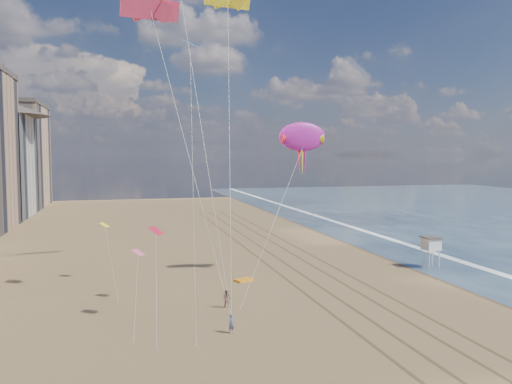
{
  "coord_description": "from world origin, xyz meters",
  "views": [
    {
      "loc": [
        -18.11,
        -26.23,
        13.53
      ],
      "look_at": [
        -4.24,
        26.0,
        9.5
      ],
      "focal_mm": 35.0,
      "sensor_mm": 36.0,
      "label": 1
    }
  ],
  "objects_px": {
    "lifeguard_stand": "(431,244)",
    "kite_flyer_b": "(227,299)",
    "kite_flyer_a": "(232,323)",
    "show_kite": "(302,137)",
    "grounded_kite": "(244,280)"
  },
  "relations": [
    {
      "from": "lifeguard_stand",
      "to": "show_kite",
      "type": "bearing_deg",
      "value": 178.42
    },
    {
      "from": "lifeguard_stand",
      "to": "grounded_kite",
      "type": "bearing_deg",
      "value": -178.73
    },
    {
      "from": "lifeguard_stand",
      "to": "grounded_kite",
      "type": "height_order",
      "value": "lifeguard_stand"
    },
    {
      "from": "show_kite",
      "to": "kite_flyer_a",
      "type": "height_order",
      "value": "show_kite"
    },
    {
      "from": "grounded_kite",
      "to": "kite_flyer_a",
      "type": "xyz_separation_m",
      "value": [
        -4.57,
        -15.06,
        0.64
      ]
    },
    {
      "from": "lifeguard_stand",
      "to": "kite_flyer_a",
      "type": "height_order",
      "value": "lifeguard_stand"
    },
    {
      "from": "kite_flyer_a",
      "to": "lifeguard_stand",
      "type": "bearing_deg",
      "value": 13.59
    },
    {
      "from": "show_kite",
      "to": "kite_flyer_a",
      "type": "xyz_separation_m",
      "value": [
        -11.47,
        -16.03,
        -14.75
      ]
    },
    {
      "from": "lifeguard_stand",
      "to": "kite_flyer_b",
      "type": "height_order",
      "value": "lifeguard_stand"
    },
    {
      "from": "kite_flyer_a",
      "to": "kite_flyer_b",
      "type": "relative_size",
      "value": 0.91
    },
    {
      "from": "lifeguard_stand",
      "to": "show_kite",
      "type": "xyz_separation_m",
      "value": [
        -16.36,
        0.45,
        12.63
      ]
    },
    {
      "from": "kite_flyer_a",
      "to": "show_kite",
      "type": "bearing_deg",
      "value": 38.77
    },
    {
      "from": "show_kite",
      "to": "kite_flyer_a",
      "type": "bearing_deg",
      "value": -125.58
    },
    {
      "from": "kite_flyer_b",
      "to": "show_kite",
      "type": "bearing_deg",
      "value": 73.28
    },
    {
      "from": "kite_flyer_b",
      "to": "lifeguard_stand",
      "type": "bearing_deg",
      "value": 49.52
    }
  ]
}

